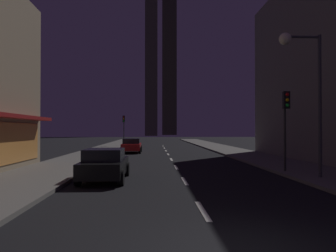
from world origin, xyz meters
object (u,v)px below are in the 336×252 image
car_parked_near (105,164)px  traffic_light_far_left (124,124)px  car_parked_far (132,145)px  fire_hydrant_far_left (95,154)px  traffic_light_near_right (286,113)px  street_lamp_right (302,69)px

car_parked_near → traffic_light_far_left: size_ratio=1.01×
car_parked_far → traffic_light_far_left: 12.24m
car_parked_far → car_parked_near: bearing=-90.0°
fire_hydrant_far_left → traffic_light_far_left: traffic_light_far_left is taller
car_parked_near → car_parked_far: bearing=90.0°
car_parked_far → traffic_light_far_left: (-1.90, 11.84, 2.45)m
car_parked_far → traffic_light_near_right: 18.54m
traffic_light_near_right → traffic_light_far_left: same height
street_lamp_right → traffic_light_near_right: bearing=86.7°
car_parked_near → car_parked_far: size_ratio=1.00×
fire_hydrant_far_left → traffic_light_near_right: traffic_light_near_right is taller
fire_hydrant_far_left → street_lamp_right: (11.28, -10.66, 4.61)m
traffic_light_near_right → street_lamp_right: (-0.12, -2.06, 1.87)m
street_lamp_right → fire_hydrant_far_left: bearing=136.6°
car_parked_near → fire_hydrant_far_left: size_ratio=6.48×
traffic_light_near_right → street_lamp_right: street_lamp_right is taller
car_parked_near → street_lamp_right: street_lamp_right is taller
fire_hydrant_far_left → car_parked_far: bearing=72.7°
car_parked_near → traffic_light_near_right: size_ratio=1.01×
car_parked_near → traffic_light_far_left: (-1.90, 29.48, 2.45)m
car_parked_near → traffic_light_near_right: traffic_light_near_right is taller
traffic_light_near_right → traffic_light_far_left: 29.91m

